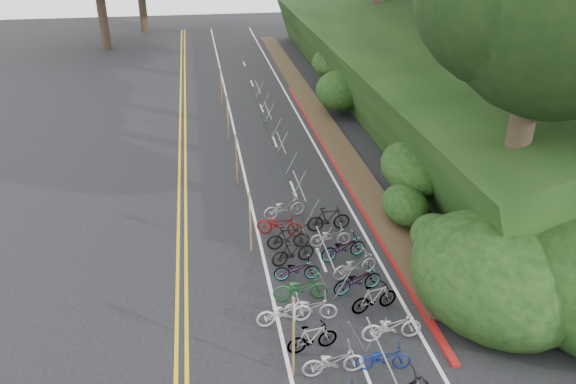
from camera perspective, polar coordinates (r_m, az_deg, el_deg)
name	(u,v)px	position (r m, az deg, el deg)	size (l,w,h in m)	color
ground	(249,342)	(17.45, -3.97, -15.00)	(120.00, 120.00, 0.00)	black
road_markings	(240,192)	(25.90, -4.88, 0.03)	(7.47, 80.00, 0.01)	gold
red_curb	(337,167)	(28.34, 5.04, 2.58)	(0.25, 28.00, 0.10)	maroon
embankment	(427,75)	(36.09, 13.89, 11.48)	(14.30, 48.14, 9.11)	black
bike_rack_front	(380,359)	(15.81, 9.37, -16.41)	(1.17, 2.67, 1.23)	gray
bike_racks_rest	(281,148)	(28.41, -0.69, 4.51)	(1.14, 23.00, 1.17)	gray
signpost_near	(293,332)	(15.43, 0.56, -14.07)	(0.08, 0.40, 2.65)	brown
signposts_rest	(232,133)	(28.90, -5.74, 5.99)	(0.08, 18.40, 2.50)	brown
bike_front	(284,312)	(17.78, -0.43, -12.05)	(1.76, 0.61, 0.92)	beige
bike_valet	(329,282)	(19.06, 4.19, -9.06)	(3.34, 12.37, 1.07)	navy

